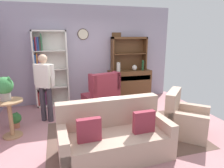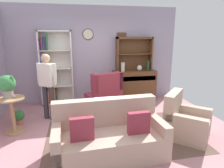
{
  "view_description": "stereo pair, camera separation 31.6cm",
  "coord_description": "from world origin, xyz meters",
  "px_view_note": "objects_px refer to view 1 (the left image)",
  "views": [
    {
      "loc": [
        -1.03,
        -3.71,
        1.95
      ],
      "look_at": [
        0.1,
        0.2,
        0.95
      ],
      "focal_mm": 31.5,
      "sensor_mm": 36.0,
      "label": 1
    },
    {
      "loc": [
        -0.72,
        -3.79,
        1.95
      ],
      "look_at": [
        0.1,
        0.2,
        0.95
      ],
      "focal_mm": 31.5,
      "sensor_mm": 36.0,
      "label": 2
    }
  ],
  "objects_px": {
    "vase_round": "(135,68)",
    "potted_plant_small": "(15,119)",
    "armchair_floral": "(185,120)",
    "sideboard_hutch": "(129,49)",
    "coffee_table": "(112,115)",
    "person_reading": "(45,83)",
    "bookshelf": "(48,72)",
    "sideboard": "(129,83)",
    "book_stack": "(109,109)",
    "wingback_chair": "(102,97)",
    "plant_stand": "(10,115)",
    "vase_tall": "(118,67)",
    "potted_plant_large": "(4,87)",
    "couch_floral": "(114,137)",
    "bottle_wine": "(143,65)"
  },
  "relations": [
    {
      "from": "wingback_chair",
      "to": "sideboard",
      "type": "bearing_deg",
      "value": 35.41
    },
    {
      "from": "vase_round",
      "to": "coffee_table",
      "type": "relative_size",
      "value": 0.21
    },
    {
      "from": "vase_tall",
      "to": "armchair_floral",
      "type": "distance_m",
      "value": 2.57
    },
    {
      "from": "potted_plant_small",
      "to": "sideboard_hutch",
      "type": "bearing_deg",
      "value": 22.78
    },
    {
      "from": "vase_round",
      "to": "potted_plant_small",
      "type": "relative_size",
      "value": 0.51
    },
    {
      "from": "sideboard",
      "to": "vase_tall",
      "type": "xyz_separation_m",
      "value": [
        -0.39,
        -0.08,
        0.54
      ]
    },
    {
      "from": "armchair_floral",
      "to": "potted_plant_large",
      "type": "relative_size",
      "value": 2.37
    },
    {
      "from": "vase_round",
      "to": "bottle_wine",
      "type": "distance_m",
      "value": 0.27
    },
    {
      "from": "vase_tall",
      "to": "coffee_table",
      "type": "height_order",
      "value": "vase_tall"
    },
    {
      "from": "sideboard_hutch",
      "to": "couch_floral",
      "type": "bearing_deg",
      "value": -114.87
    },
    {
      "from": "bookshelf",
      "to": "person_reading",
      "type": "distance_m",
      "value": 1.1
    },
    {
      "from": "potted_plant_large",
      "to": "person_reading",
      "type": "xyz_separation_m",
      "value": [
        0.69,
        0.56,
        -0.11
      ]
    },
    {
      "from": "sideboard_hutch",
      "to": "vase_round",
      "type": "bearing_deg",
      "value": -53.52
    },
    {
      "from": "vase_round",
      "to": "book_stack",
      "type": "distance_m",
      "value": 2.24
    },
    {
      "from": "potted_plant_large",
      "to": "armchair_floral",
      "type": "bearing_deg",
      "value": -14.46
    },
    {
      "from": "bookshelf",
      "to": "sideboard",
      "type": "bearing_deg",
      "value": -1.98
    },
    {
      "from": "wingback_chair",
      "to": "person_reading",
      "type": "distance_m",
      "value": 1.5
    },
    {
      "from": "bookshelf",
      "to": "potted_plant_large",
      "type": "distance_m",
      "value": 1.81
    },
    {
      "from": "person_reading",
      "to": "armchair_floral",
      "type": "bearing_deg",
      "value": -27.91
    },
    {
      "from": "bookshelf",
      "to": "vase_round",
      "type": "distance_m",
      "value": 2.52
    },
    {
      "from": "vase_tall",
      "to": "person_reading",
      "type": "relative_size",
      "value": 0.17
    },
    {
      "from": "plant_stand",
      "to": "book_stack",
      "type": "xyz_separation_m",
      "value": [
        1.94,
        -0.23,
        -0.01
      ]
    },
    {
      "from": "armchair_floral",
      "to": "potted_plant_small",
      "type": "height_order",
      "value": "armchair_floral"
    },
    {
      "from": "bottle_wine",
      "to": "potted_plant_small",
      "type": "bearing_deg",
      "value": -162.47
    },
    {
      "from": "plant_stand",
      "to": "vase_tall",
      "type": "bearing_deg",
      "value": 29.26
    },
    {
      "from": "bookshelf",
      "to": "couch_floral",
      "type": "relative_size",
      "value": 1.15
    },
    {
      "from": "couch_floral",
      "to": "armchair_floral",
      "type": "distance_m",
      "value": 1.61
    },
    {
      "from": "plant_stand",
      "to": "potted_plant_large",
      "type": "xyz_separation_m",
      "value": [
        -0.04,
        0.03,
        0.56
      ]
    },
    {
      "from": "couch_floral",
      "to": "potted_plant_small",
      "type": "relative_size",
      "value": 5.5
    },
    {
      "from": "vase_tall",
      "to": "plant_stand",
      "type": "relative_size",
      "value": 0.36
    },
    {
      "from": "coffee_table",
      "to": "book_stack",
      "type": "height_order",
      "value": "book_stack"
    },
    {
      "from": "bookshelf",
      "to": "sideboard_hutch",
      "type": "height_order",
      "value": "bookshelf"
    },
    {
      "from": "vase_tall",
      "to": "plant_stand",
      "type": "xyz_separation_m",
      "value": [
        -2.7,
        -1.51,
        -0.59
      ]
    },
    {
      "from": "wingback_chair",
      "to": "potted_plant_small",
      "type": "relative_size",
      "value": 3.16
    },
    {
      "from": "couch_floral",
      "to": "wingback_chair",
      "type": "relative_size",
      "value": 1.74
    },
    {
      "from": "vase_tall",
      "to": "bookshelf",
      "type": "bearing_deg",
      "value": 175.34
    },
    {
      "from": "bookshelf",
      "to": "potted_plant_small",
      "type": "distance_m",
      "value": 1.65
    },
    {
      "from": "plant_stand",
      "to": "person_reading",
      "type": "height_order",
      "value": "person_reading"
    },
    {
      "from": "sideboard",
      "to": "bottle_wine",
      "type": "bearing_deg",
      "value": -12.89
    },
    {
      "from": "book_stack",
      "to": "sideboard",
      "type": "bearing_deg",
      "value": 57.8
    },
    {
      "from": "sideboard_hutch",
      "to": "vase_tall",
      "type": "distance_m",
      "value": 0.67
    },
    {
      "from": "plant_stand",
      "to": "potted_plant_small",
      "type": "relative_size",
      "value": 2.25
    },
    {
      "from": "potted_plant_small",
      "to": "book_stack",
      "type": "height_order",
      "value": "book_stack"
    },
    {
      "from": "sideboard",
      "to": "plant_stand",
      "type": "height_order",
      "value": "sideboard"
    },
    {
      "from": "armchair_floral",
      "to": "book_stack",
      "type": "relative_size",
      "value": 5.41
    },
    {
      "from": "sideboard",
      "to": "bottle_wine",
      "type": "xyz_separation_m",
      "value": [
        0.39,
        -0.09,
        0.56
      ]
    },
    {
      "from": "plant_stand",
      "to": "sideboard_hutch",
      "type": "bearing_deg",
      "value": 28.85
    },
    {
      "from": "sideboard",
      "to": "armchair_floral",
      "type": "relative_size",
      "value": 1.2
    },
    {
      "from": "vase_tall",
      "to": "couch_floral",
      "type": "height_order",
      "value": "vase_tall"
    },
    {
      "from": "couch_floral",
      "to": "potted_plant_large",
      "type": "distance_m",
      "value": 2.27
    }
  ]
}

